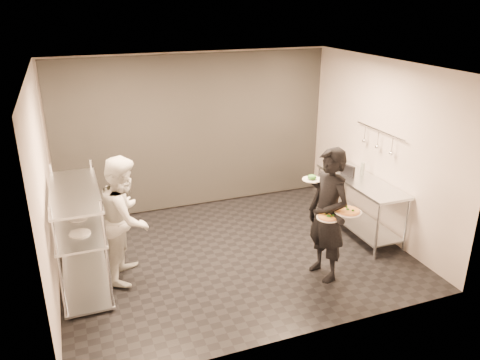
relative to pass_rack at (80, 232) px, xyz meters
name	(u,v)px	position (x,y,z in m)	size (l,w,h in m)	color
room_shell	(209,145)	(2.15, 1.18, 0.63)	(5.00, 4.00, 2.80)	black
pass_rack	(80,232)	(0.00, 0.00, 0.00)	(0.60, 1.60, 1.50)	silver
prep_counter	(360,196)	(4.33, 0.00, -0.14)	(0.60, 1.80, 0.92)	silver
utensil_rail	(378,140)	(4.58, 0.00, 0.78)	(0.07, 1.20, 0.31)	silver
waiter	(328,215)	(3.13, -0.98, 0.16)	(0.68, 0.45, 1.86)	black
chef	(126,218)	(0.60, 0.01, 0.10)	(0.85, 0.66, 1.74)	silver
pizza_plate_near	(328,217)	(3.02, -1.16, 0.24)	(0.30, 0.30, 0.05)	silver
pizza_plate_far	(348,211)	(3.26, -1.24, 0.31)	(0.35, 0.35, 0.05)	silver
salad_plate	(312,178)	(3.01, -0.73, 0.62)	(0.26, 0.26, 0.07)	silver
pos_monitor	(348,171)	(4.21, 0.22, 0.24)	(0.05, 0.25, 0.18)	black
bottle_green	(330,157)	(4.21, 0.80, 0.29)	(0.08, 0.08, 0.27)	gray
bottle_clear	(362,169)	(4.46, 0.17, 0.26)	(0.06, 0.06, 0.21)	gray
bottle_dark	(340,158)	(4.38, 0.75, 0.28)	(0.07, 0.07, 0.25)	black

